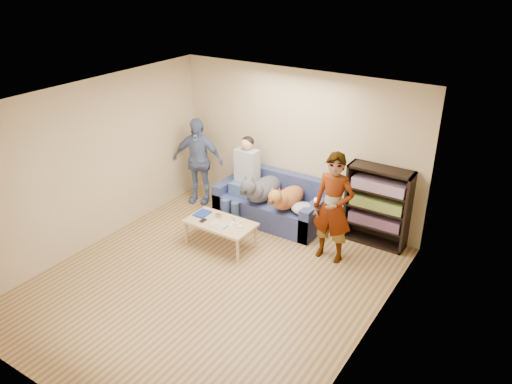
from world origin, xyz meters
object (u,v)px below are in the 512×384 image
Objects in this scene: person_standing_right at (333,208)px; person_seated at (244,175)px; person_standing_left at (198,161)px; camera_silver at (219,216)px; coffee_table at (220,224)px; dog_gray at (261,189)px; bookshelf at (378,204)px; notebook_blue at (202,214)px; dog_tan at (286,198)px; sofa at (272,205)px.

person_seated is (-1.89, 0.45, -0.08)m from person_standing_right.
person_standing_right reaches higher than person_standing_left.
camera_silver is 0.18m from coffee_table.
dog_gray is 0.97× the size of bookshelf.
person_standing_right is at bearing -13.30° from person_seated.
dog_gray is (0.26, 0.86, 0.20)m from camera_silver.
person_standing_left reaches higher than notebook_blue.
dog_gray is 0.50m from dog_tan.
person_seated is at bearing 169.18° from dog_gray.
person_standing_left is 14.77× the size of camera_silver.
camera_silver is 0.92m from dog_gray.
bookshelf reaches higher than sofa.
person_standing_left is at bearing 169.36° from person_standing_right.
notebook_blue is 0.21× the size of dog_gray.
person_seated is 1.28× the size of dog_tan.
dog_tan is 1.47m from bookshelf.
bookshelf is at bearing 7.40° from sofa.
person_standing_left reaches higher than person_seated.
bookshelf is at bearing 18.10° from dog_tan.
notebook_blue is 1.31m from sofa.
sofa is 1.51× the size of dog_gray.
person_standing_left is 1.42m from notebook_blue.
sofa is 1.73× the size of coffee_table.
person_seated is at bearing 103.97° from coffee_table.
dog_gray is (-1.48, 0.37, -0.21)m from person_standing_right.
camera_silver is at bearing -81.30° from person_seated.
camera_silver is 0.06× the size of sofa.
bookshelf is (3.33, 0.34, -0.13)m from person_standing_left.
camera_silver is 0.10× the size of coffee_table.
person_standing_right is at bearing 20.70° from coffee_table.
person_standing_left reaches higher than coffee_table.
bookshelf is at bearing 34.98° from coffee_table.
person_standing_left is at bearing 178.78° from person_seated.
dog_gray is at bearing -166.92° from bookshelf.
dog_gray is 1.94m from bookshelf.
dog_tan reaches higher than notebook_blue.
sofa is (0.63, 1.14, -0.15)m from notebook_blue.
dog_tan is (0.90, -0.09, -0.16)m from person_seated.
person_standing_left is 3.35m from bookshelf.
person_standing_left is (-2.92, 0.47, -0.04)m from person_standing_right.
camera_silver is (1.18, -0.96, -0.37)m from person_standing_left.
camera_silver is (0.28, 0.07, 0.01)m from notebook_blue.
person_standing_left reaches higher than dog_tan.
camera_silver is 0.10× the size of dog_tan.
person_standing_right is 1.16× the size of person_seated.
person_standing_left is 1.04m from person_seated.
notebook_blue is at bearing -97.67° from person_seated.
camera_silver is at bearing -148.83° from bookshelf.
person_standing_left is 1.42× the size of dog_tan.
dog_tan is at bearing -28.45° from sofa.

